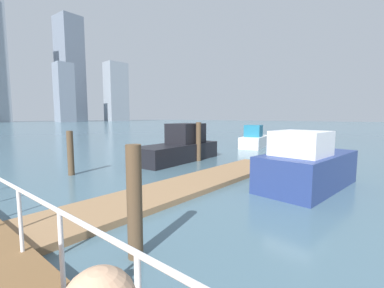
{
  "coord_description": "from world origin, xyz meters",
  "views": [
    {
      "loc": [
        -4.44,
        5.85,
        2.61
      ],
      "look_at": [
        1.69,
        11.03,
        1.75
      ],
      "focal_mm": 24.21,
      "sensor_mm": 36.0,
      "label": 1
    }
  ],
  "objects": [
    {
      "name": "floating_dock",
      "position": [
        2.62,
        11.97,
        0.09
      ],
      "size": [
        12.23,
        2.0,
        0.18
      ],
      "primitive_type": "cube",
      "color": "#93704C",
      "rests_on": "ground_plane"
    },
    {
      "name": "ground_plane",
      "position": [
        0.0,
        20.0,
        0.0
      ],
      "size": [
        300.0,
        300.0,
        0.0
      ],
      "primitive_type": "plane",
      "color": "#476675"
    },
    {
      "name": "dock_piling_2",
      "position": [
        -1.63,
        9.59,
        1.06
      ],
      "size": [
        0.28,
        0.28,
        2.11
      ],
      "primitive_type": "cylinder",
      "color": "brown",
      "rests_on": "ground_plane"
    },
    {
      "name": "skyline_tower_5",
      "position": [
        52.24,
        133.88,
        13.94
      ],
      "size": [
        7.8,
        8.0,
        27.89
      ],
      "primitive_type": "cube",
      "rotation": [
        0.0,
        0.0,
        -0.05
      ],
      "color": "gray",
      "rests_on": "ground_plane"
    },
    {
      "name": "moored_boat_0",
      "position": [
        15.79,
        15.94,
        0.66
      ],
      "size": [
        4.59,
        2.54,
        1.9
      ],
      "color": "white",
      "rests_on": "ground_plane"
    },
    {
      "name": "dock_piling_1",
      "position": [
        0.77,
        17.31,
        0.99
      ],
      "size": [
        0.27,
        0.27,
        1.98
      ],
      "primitive_type": "cylinder",
      "color": "brown",
      "rests_on": "ground_plane"
    },
    {
      "name": "skyline_tower_6",
      "position": [
        65.61,
        155.26,
        28.89
      ],
      "size": [
        12.2,
        13.85,
        57.77
      ],
      "primitive_type": "cube",
      "rotation": [
        0.0,
        0.0,
        0.06
      ],
      "color": "slate",
      "rests_on": "ground_plane"
    },
    {
      "name": "moored_boat_1",
      "position": [
        5.37,
        8.64,
        0.81
      ],
      "size": [
        4.69,
        2.5,
        2.11
      ],
      "color": "navy",
      "rests_on": "ground_plane"
    },
    {
      "name": "skyline_tower_7",
      "position": [
        81.97,
        135.25,
        16.34
      ],
      "size": [
        11.9,
        9.06,
        32.69
      ],
      "primitive_type": "cube",
      "rotation": [
        0.0,
        0.0,
        -0.06
      ],
      "color": "#8C939E",
      "rests_on": "ground_plane"
    },
    {
      "name": "dock_piling_0",
      "position": [
        7.32,
        15.28,
        1.14
      ],
      "size": [
        0.29,
        0.29,
        2.27
      ],
      "primitive_type": "cylinder",
      "color": "brown",
      "rests_on": "ground_plane"
    },
    {
      "name": "moored_boat_2",
      "position": [
        6.75,
        16.25,
        0.78
      ],
      "size": [
        5.9,
        2.39,
        2.19
      ],
      "color": "black",
      "rests_on": "ground_plane"
    },
    {
      "name": "boardwalk_railing",
      "position": [
        -3.15,
        8.31,
        1.23
      ],
      "size": [
        0.06,
        25.87,
        1.08
      ],
      "color": "white",
      "rests_on": "boardwalk"
    }
  ]
}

